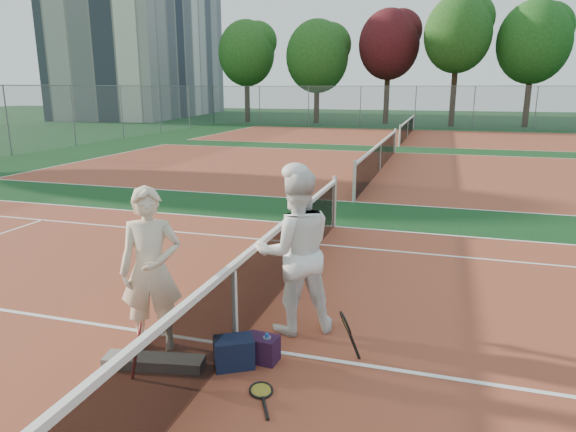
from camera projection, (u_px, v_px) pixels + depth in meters
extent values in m
plane|color=#0E3414|center=(236.00, 346.00, 5.93)|extent=(130.00, 130.00, 0.00)
cube|color=brown|center=(236.00, 346.00, 5.93)|extent=(23.77, 10.97, 0.01)
cube|color=brown|center=(380.00, 170.00, 18.47)|extent=(23.77, 10.97, 0.01)
cube|color=brown|center=(407.00, 137.00, 31.00)|extent=(23.77, 10.97, 0.01)
cube|color=beige|center=(146.00, 41.00, 52.81)|extent=(12.96, 23.18, 15.00)
imported|color=beige|center=(151.00, 270.00, 5.69)|extent=(0.80, 0.67, 1.87)
imported|color=white|center=(295.00, 252.00, 6.12)|extent=(1.22, 1.13, 2.01)
cube|color=black|center=(234.00, 352.00, 5.46)|extent=(0.50, 0.45, 0.33)
cube|color=black|center=(262.00, 349.00, 5.58)|extent=(0.37, 0.27, 0.29)
cube|color=slate|center=(154.00, 362.00, 5.48)|extent=(1.11, 0.44, 0.11)
cylinder|color=#C9DFFF|center=(267.00, 350.00, 5.55)|extent=(0.09, 0.09, 0.30)
cylinder|color=#382314|center=(247.00, 95.00, 44.06)|extent=(0.44, 0.44, 4.56)
ellipsoid|color=#1D4C15|center=(246.00, 53.00, 43.23)|extent=(4.73, 4.73, 5.45)
cylinder|color=#382314|center=(317.00, 97.00, 42.53)|extent=(0.44, 0.44, 4.29)
ellipsoid|color=#1C4B15|center=(317.00, 56.00, 41.75)|extent=(5.09, 5.09, 5.85)
cylinder|color=#382314|center=(387.00, 93.00, 41.55)|extent=(0.44, 0.44, 4.97)
ellipsoid|color=#3F0D12|center=(389.00, 44.00, 40.65)|extent=(4.78, 4.78, 5.49)
cylinder|color=#382314|center=(454.00, 90.00, 38.86)|extent=(0.44, 0.44, 5.38)
ellipsoid|color=#1A4714|center=(458.00, 34.00, 37.88)|extent=(4.91, 4.91, 5.64)
cylinder|color=#382314|center=(528.00, 94.00, 38.04)|extent=(0.44, 0.44, 4.87)
ellipsoid|color=#184A15|center=(534.00, 42.00, 37.15)|extent=(5.17, 5.17, 5.95)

